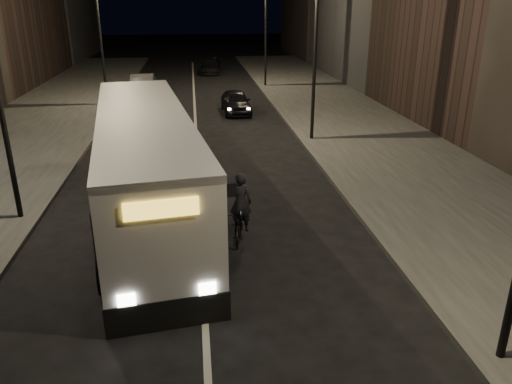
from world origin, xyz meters
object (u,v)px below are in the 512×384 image
object	(u,v)px
car_near	(236,102)
car_far	(211,66)
car_mid	(144,84)
streetlight_left_far	(103,19)
cyclist_on_bicycle	(240,217)
streetlight_right_far	(262,15)
streetlight_right_mid	(310,27)
city_bus	(146,161)

from	to	relation	value
car_near	car_far	distance (m)	17.42
car_near	car_mid	world-z (taller)	car_mid
streetlight_left_far	car_mid	world-z (taller)	streetlight_left_far
streetlight_left_far	cyclist_on_bicycle	world-z (taller)	streetlight_left_far
car_near	car_far	bearing A→B (deg)	90.78
car_near	car_mid	size ratio (longest dim) A/B	0.87
streetlight_right_far	cyclist_on_bicycle	bearing A→B (deg)	-99.11
streetlight_right_far	car_near	xyz separation A→B (m)	(-2.83, -9.00, -4.68)
streetlight_right_mid	cyclist_on_bicycle	world-z (taller)	streetlight_right_mid
streetlight_right_mid	city_bus	bearing A→B (deg)	-130.83
streetlight_left_far	city_bus	xyz separation A→B (m)	(3.73, -18.02, -3.54)
streetlight_right_mid	car_near	world-z (taller)	streetlight_right_mid
streetlight_left_far	car_far	bearing A→B (deg)	64.12
car_far	streetlight_left_far	bearing A→B (deg)	-109.50
streetlight_right_far	city_bus	distance (m)	25.25
streetlight_right_mid	car_mid	bearing A→B (deg)	122.40
city_bus	car_far	size ratio (longest dim) A/B	2.80
streetlight_left_far	car_far	size ratio (longest dim) A/B	1.79
city_bus	streetlight_left_far	bearing A→B (deg)	93.78
streetlight_left_far	car_mid	bearing A→B (deg)	66.96
streetlight_right_far	streetlight_left_far	xyz separation A→B (m)	(-10.66, -6.00, 0.00)
streetlight_left_far	cyclist_on_bicycle	xyz separation A→B (m)	(6.48, -20.11, -4.67)
car_mid	city_bus	bearing A→B (deg)	94.64
car_far	city_bus	bearing A→B (deg)	-89.35
city_bus	car_far	xyz separation A→B (m)	(3.25, 32.42, -1.17)
car_near	streetlight_right_far	bearing A→B (deg)	70.53
city_bus	cyclist_on_bicycle	world-z (taller)	city_bus
city_bus	car_mid	size ratio (longest dim) A/B	2.75
streetlight_right_mid	streetlight_left_far	distance (m)	14.62
city_bus	cyclist_on_bicycle	size ratio (longest dim) A/B	6.07
streetlight_right_far	car_far	size ratio (longest dim) A/B	1.79
streetlight_left_far	cyclist_on_bicycle	distance (m)	21.64
streetlight_right_mid	cyclist_on_bicycle	bearing A→B (deg)	-112.50
cyclist_on_bicycle	car_mid	bearing A→B (deg)	111.33
streetlight_right_mid	streetlight_left_far	xyz separation A→B (m)	(-10.66, 10.00, 0.00)
cyclist_on_bicycle	car_far	bearing A→B (deg)	99.39
streetlight_right_far	streetlight_left_far	distance (m)	12.24
car_mid	car_near	bearing A→B (deg)	130.25
streetlight_right_mid	streetlight_left_far	world-z (taller)	same
streetlight_left_far	car_far	distance (m)	16.68
car_near	car_far	world-z (taller)	car_near
streetlight_right_mid	car_near	bearing A→B (deg)	112.01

